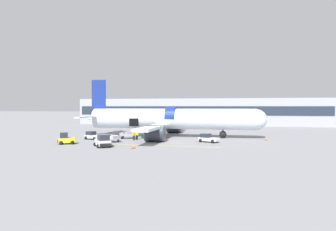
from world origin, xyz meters
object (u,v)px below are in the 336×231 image
Objects in this scene: baggage_cart_queued at (110,138)px; baggage_tug_spare at (103,141)px; baggage_tug_lead at (66,139)px; ground_crew_loader_a at (146,135)px; baggage_cart_loading at (128,136)px; ground_crew_driver at (134,135)px; suitcase_on_tarmac_upright at (142,137)px; airplane at (169,120)px; baggage_tug_mid at (208,139)px; baggage_tug_rear at (93,136)px; suitcase_on_tarmac_spare at (114,137)px; ground_crew_loader_b at (137,135)px.

baggage_tug_spare is at bearing -76.29° from baggage_cart_queued.
baggage_tug_lead is 12.45m from ground_crew_loader_a.
ground_crew_driver reaches higher than baggage_cart_loading.
baggage_tug_spare is 0.87× the size of baggage_cart_queued.
baggage_cart_queued reaches higher than suitcase_on_tarmac_upright.
baggage_tug_lead is at bearing -124.74° from baggage_cart_loading.
baggage_tug_spare is (6.55, -1.79, 0.04)m from baggage_tug_lead.
baggage_tug_mid is (7.48, -6.72, -2.53)m from airplane.
baggage_tug_spare is (-5.92, -15.01, -2.36)m from airplane.
ground_crew_driver is at bearing 47.94° from baggage_cart_queued.
ground_crew_loader_a reaches higher than baggage_tug_mid.
baggage_tug_rear is at bearing -170.56° from ground_crew_loader_a.
baggage_tug_rear is 8.83m from ground_crew_loader_a.
baggage_tug_rear is 0.83× the size of baggage_cart_queued.
airplane is 11.83× the size of baggage_tug_lead.
baggage_cart_loading is at bearing -169.45° from suitcase_on_tarmac_upright.
airplane reaches higher than baggage_cart_loading.
suitcase_on_tarmac_upright is (3.38, 5.91, -0.30)m from baggage_cart_queued.
suitcase_on_tarmac_spare is at bearing -174.70° from suitcase_on_tarmac_upright.
baggage_tug_mid is at bearing -0.91° from ground_crew_driver.
baggage_cart_loading is at bearing 55.26° from baggage_tug_lead.
baggage_tug_rear is at bearing -177.41° from ground_crew_driver.
suitcase_on_tarmac_upright is at bearing 165.21° from baggage_tug_mid.
ground_crew_loader_b is at bearing -101.65° from suitcase_on_tarmac_upright.
baggage_tug_mid reaches higher than suitcase_on_tarmac_upright.
baggage_tug_mid is 1.04× the size of baggage_tug_rear.
baggage_tug_mid is at bearing 31.75° from baggage_tug_spare.
baggage_cart_queued is (-1.31, 5.37, -0.18)m from baggage_tug_spare.
baggage_tug_lead is 1.72× the size of ground_crew_loader_a.
suitcase_on_tarmac_upright is (2.35, 0.44, -0.23)m from baggage_cart_loading.
baggage_cart_loading is (-13.67, 2.55, -0.09)m from baggage_tug_mid.
ground_crew_loader_a is 6.10m from suitcase_on_tarmac_spare.
ground_crew_driver is (1.50, 8.48, 0.08)m from baggage_tug_spare.
baggage_tug_rear is at bearing -179.61° from baggage_tug_mid.
baggage_tug_rear reaches higher than baggage_cart_loading.
suitcase_on_tarmac_spare is at bearing 151.41° from ground_crew_driver.
baggage_tug_mid is at bearing 18.04° from baggage_tug_lead.
ground_crew_loader_a reaches higher than baggage_cart_loading.
baggage_cart_loading is 2.28× the size of ground_crew_loader_a.
ground_crew_loader_b is (-11.70, 1.16, 0.24)m from baggage_tug_mid.
baggage_cart_loading is (6.27, 9.05, -0.21)m from baggage_tug_lead.
suitcase_on_tarmac_upright is (2.07, 11.28, -0.48)m from baggage_tug_spare.
baggage_cart_queued is at bearing -168.75° from baggage_tug_mid.
baggage_cart_loading is at bearing 0.35° from suitcase_on_tarmac_spare.
airplane is at bearing 33.96° from baggage_cart_loading.
baggage_tug_spare is at bearing -100.04° from ground_crew_driver.
ground_crew_loader_a is 1.99m from ground_crew_driver.
airplane is at bearing 52.82° from ground_crew_loader_b.
baggage_cart_queued is at bearing -33.30° from baggage_tug_rear.
ground_crew_loader_a is at bearing -117.19° from airplane.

